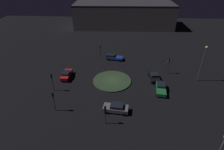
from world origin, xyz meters
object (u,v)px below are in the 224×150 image
at_px(car_blue, 114,57).
at_px(traffic_light_west, 168,63).
at_px(car_green, 161,88).
at_px(streetlamp_west, 204,58).
at_px(traffic_light_south, 100,48).
at_px(store_building, 124,15).
at_px(traffic_light_east, 52,79).
at_px(traffic_light_northeast, 53,98).
at_px(car_red, 66,74).
at_px(traffic_light_north, 105,111).
at_px(car_black, 154,76).
at_px(car_grey, 116,108).

height_order(car_blue, traffic_light_west, traffic_light_west).
bearing_deg(car_green, streetlamp_west, 123.82).
bearing_deg(traffic_light_south, store_building, 150.27).
bearing_deg(traffic_light_east, car_green, -16.98).
xyz_separation_m(traffic_light_east, traffic_light_northeast, (-2.31, 5.92, 0.01)).
bearing_deg(car_blue, traffic_light_west, -16.74).
relative_size(car_red, store_building, 0.11).
relative_size(traffic_light_west, streetlamp_west, 0.47).
distance_m(traffic_light_south, traffic_light_east, 18.17).
bearing_deg(car_blue, traffic_light_east, -117.81).
bearing_deg(traffic_light_north, traffic_light_east, 55.16).
relative_size(car_black, traffic_light_east, 1.14).
relative_size(streetlamp_west, store_building, 0.21).
xyz_separation_m(car_green, traffic_light_north, (10.63, 9.56, 1.93)).
height_order(car_blue, streetlamp_west, streetlamp_west).
distance_m(traffic_light_west, streetlamp_west, 7.45).
relative_size(car_green, traffic_light_east, 1.16).
bearing_deg(car_black, traffic_light_east, -81.70).
height_order(car_blue, car_black, car_blue).
xyz_separation_m(car_black, streetlamp_west, (-9.74, -0.02, 4.94)).
bearing_deg(streetlamp_west, car_green, 27.14).
height_order(car_green, traffic_light_northeast, traffic_light_northeast).
xyz_separation_m(car_grey, traffic_light_south, (5.23, -21.85, 1.86)).
height_order(traffic_light_east, store_building, store_building).
xyz_separation_m(car_black, traffic_light_south, (13.51, -10.68, 1.95)).
height_order(traffic_light_south, traffic_light_east, traffic_light_east).
distance_m(streetlamp_west, store_building, 44.47).
relative_size(car_grey, car_red, 1.01).
xyz_separation_m(car_blue, car_green, (-10.54, 14.02, -0.00)).
bearing_deg(car_grey, store_building, -85.05).
height_order(car_black, traffic_light_west, traffic_light_west).
bearing_deg(traffic_light_west, car_blue, -44.46).
height_order(car_green, traffic_light_west, traffic_light_west).
xyz_separation_m(traffic_light_north, store_building, (-2.63, -55.25, 2.05)).
height_order(car_blue, car_red, car_red).
distance_m(car_green, traffic_light_east, 22.32).
relative_size(traffic_light_east, streetlamp_west, 0.48).
bearing_deg(traffic_light_north, traffic_light_northeast, 75.93).
distance_m(car_black, traffic_light_west, 4.90).
distance_m(traffic_light_north, traffic_light_east, 14.34).
bearing_deg(car_black, car_blue, -140.47).
relative_size(traffic_light_south, traffic_light_east, 0.93).
distance_m(car_grey, traffic_light_south, 22.54).
distance_m(car_black, traffic_light_east, 22.27).
bearing_deg(car_blue, store_building, 95.28).
relative_size(traffic_light_east, traffic_light_west, 1.03).
height_order(traffic_light_north, traffic_light_south, traffic_light_north).
bearing_deg(streetlamp_west, car_black, 0.10).
bearing_deg(car_red, car_green, -101.33).
xyz_separation_m(traffic_light_south, traffic_light_northeast, (5.61, 22.27, 0.19)).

